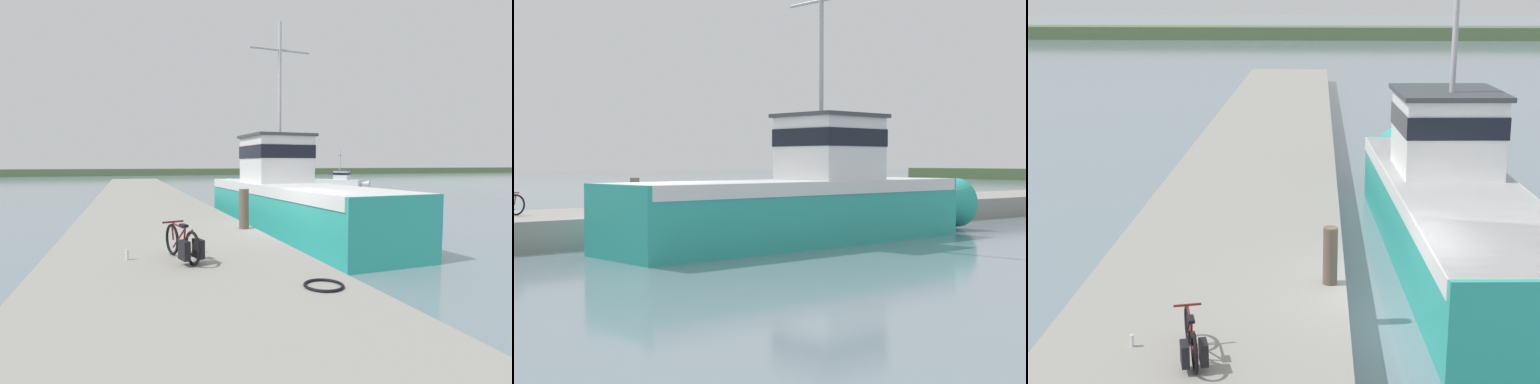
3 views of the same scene
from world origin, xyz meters
TOP-DOWN VIEW (x-y plane):
  - ground_plane at (0.00, 0.00)m, footprint 320.00×320.00m
  - dock_pier at (-3.54, 0.00)m, footprint 5.11×80.00m
  - far_shoreline at (30.00, 83.39)m, footprint 180.00×5.00m
  - fishing_boat_main at (1.69, 4.55)m, footprint 3.65×14.66m
  - boat_white_moored at (20.35, 32.69)m, footprint 5.47×6.37m
  - bicycle_touring at (-3.46, -3.23)m, footprint 0.68×1.61m
  - mooring_post at (-1.31, 0.14)m, footprint 0.28×0.28m
  - hose_coil at (-1.68, -5.44)m, footprint 0.62×0.62m
  - water_bottle_on_curb at (-4.51, -2.75)m, footprint 0.06×0.06m

SIDE VIEW (x-z plane):
  - ground_plane at x=0.00m, z-range 0.00..0.00m
  - dock_pier at x=-3.54m, z-range 0.00..0.85m
  - boat_white_moored at x=20.35m, z-range -1.48..2.85m
  - far_shoreline at x=30.00m, z-range 0.00..1.52m
  - hose_coil at x=-1.68m, z-range 0.85..0.90m
  - water_bottle_on_curb at x=-4.51m, z-range 0.85..1.05m
  - bicycle_touring at x=-3.46m, z-range 0.82..1.53m
  - fishing_boat_main at x=1.69m, z-range -2.91..5.65m
  - mooring_post at x=-1.31m, z-range 0.85..1.99m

